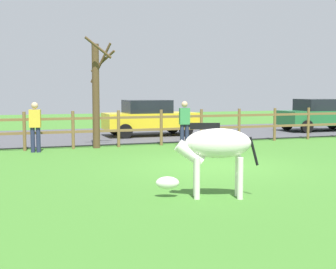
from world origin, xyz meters
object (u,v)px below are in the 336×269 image
at_px(zebra, 214,149).
at_px(crow_on_grass, 227,152).
at_px(parked_car_yellow, 149,118).
at_px(visitor_left_of_tree, 35,125).
at_px(visitor_right_of_tree, 185,122).
at_px(parked_car_green, 320,115).
at_px(bare_tree, 96,92).

distance_m(zebra, crow_on_grass, 5.84).
bearing_deg(parked_car_yellow, visitor_left_of_tree, -143.56).
xyz_separation_m(crow_on_grass, parked_car_yellow, (-0.43, 6.61, 0.72)).
relative_size(crow_on_grass, visitor_right_of_tree, 0.13).
bearing_deg(crow_on_grass, parked_car_yellow, 93.70).
xyz_separation_m(parked_car_yellow, parked_car_green, (8.64, -0.41, 0.00)).
xyz_separation_m(zebra, parked_car_yellow, (2.40, 11.65, -0.08)).
bearing_deg(bare_tree, crow_on_grass, -45.13).
relative_size(bare_tree, crow_on_grass, 17.80).
xyz_separation_m(zebra, parked_car_green, (11.05, 11.25, -0.08)).
height_order(parked_car_yellow, visitor_right_of_tree, visitor_right_of_tree).
distance_m(zebra, parked_car_yellow, 11.90).
distance_m(crow_on_grass, visitor_left_of_tree, 6.25).
xyz_separation_m(bare_tree, parked_car_green, (11.59, 2.81, -1.12)).
distance_m(crow_on_grass, parked_car_yellow, 6.66).
distance_m(zebra, visitor_right_of_tree, 7.94).
bearing_deg(zebra, visitor_right_of_tree, 72.22).
bearing_deg(crow_on_grass, zebra, -119.31).
bearing_deg(visitor_right_of_tree, crow_on_grass, -80.79).
relative_size(parked_car_yellow, visitor_left_of_tree, 2.44).
xyz_separation_m(bare_tree, parked_car_yellow, (2.95, 3.22, -1.12)).
relative_size(bare_tree, zebra, 2.05).
height_order(visitor_left_of_tree, visitor_right_of_tree, same).
relative_size(parked_car_yellow, parked_car_green, 0.99).
relative_size(parked_car_green, visitor_left_of_tree, 2.47).
height_order(parked_car_yellow, parked_car_green, same).
bearing_deg(bare_tree, visitor_right_of_tree, -16.43).
relative_size(parked_car_yellow, visitor_right_of_tree, 2.44).
bearing_deg(parked_car_yellow, visitor_right_of_tree, -89.72).
bearing_deg(visitor_left_of_tree, crow_on_grass, -27.46).
bearing_deg(parked_car_green, visitor_right_of_tree, -156.85).
bearing_deg(visitor_left_of_tree, parked_car_green, 13.69).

